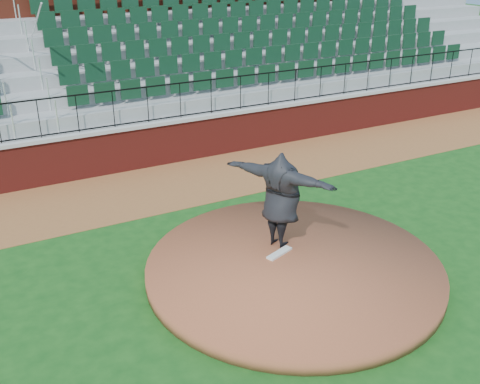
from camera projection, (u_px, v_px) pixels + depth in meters
The scene contains 10 objects.
ground at pixel (277, 282), 10.81m from camera, with size 90.00×90.00×0.00m, color #134514.
warning_track at pixel (172, 184), 15.16m from camera, with size 34.00×3.20×0.01m, color brown.
field_wall at pixel (151, 145), 16.21m from camera, with size 34.00×0.35×1.20m, color maroon.
wall_cap at pixel (149, 124), 15.95m from camera, with size 34.00×0.45×0.10m, color #B7B7B7.
wall_railing at pixel (148, 105), 15.73m from camera, with size 34.00×0.05×1.00m, color black, non-canonical shape.
seating_stands at pixel (118, 69), 17.72m from camera, with size 34.00×5.10×4.60m, color gray, non-canonical shape.
concourse_wall at pixel (93, 41), 19.80m from camera, with size 34.00×0.50×5.50m, color maroon.
pitchers_mound at pixel (294, 268), 11.04m from camera, with size 5.76×5.76×0.25m, color brown.
pitching_rubber at pixel (279, 253), 11.28m from camera, with size 0.63×0.16×0.04m, color white.
pitcher at pixel (281, 200), 11.26m from camera, with size 2.47×0.67×2.01m, color black.
Camera 1 is at (-4.91, -7.78, 5.97)m, focal length 42.27 mm.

